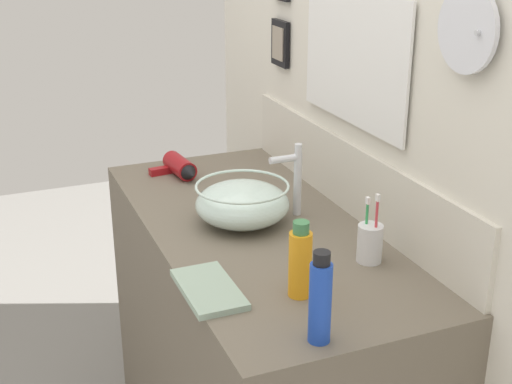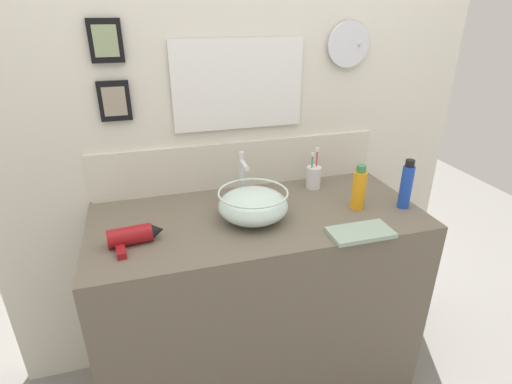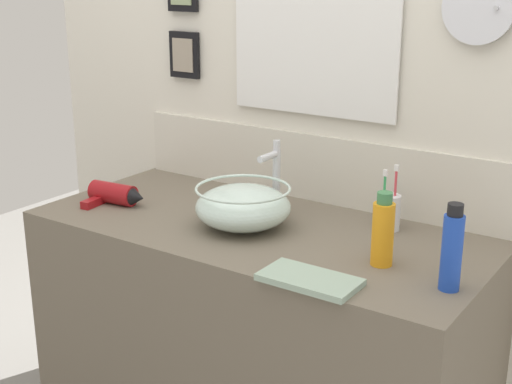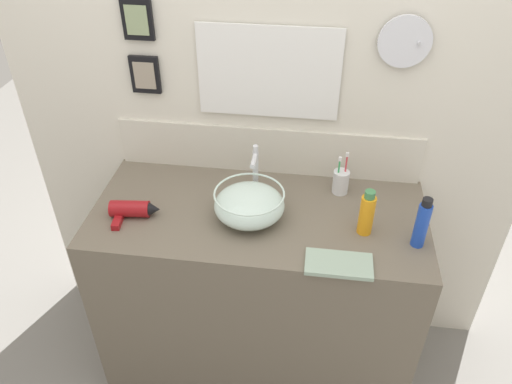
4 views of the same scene
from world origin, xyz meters
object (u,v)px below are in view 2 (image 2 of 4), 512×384
Objects in this scene: glass_bowl_sink at (253,205)px; faucet at (242,175)px; soap_dispenser at (406,185)px; toothbrush_cup at (314,177)px; shampoo_bottle at (359,189)px; hair_drier at (134,236)px; hand_towel at (360,232)px.

faucet is (0.00, 0.16, 0.06)m from glass_bowl_sink.
glass_bowl_sink is at bearing -90.00° from faucet.
glass_bowl_sink is 0.63m from soap_dispenser.
glass_bowl_sink is 1.43× the size of toothbrush_cup.
shampoo_bottle is at bearing -69.40° from toothbrush_cup.
faucet reaches higher than glass_bowl_sink.
hair_drier is at bearing -173.13° from glass_bowl_sink.
hair_drier is at bearing 179.12° from soap_dispenser.
glass_bowl_sink reaches higher than hair_drier.
faucet is 0.51m from hair_drier.
shampoo_bottle is at bearing -23.40° from faucet.
toothbrush_cup is at bearing 31.84° from glass_bowl_sink.
shampoo_bottle is 0.81× the size of hand_towel.
soap_dispenser reaches higher than shampoo_bottle.
hair_drier is at bearing -154.07° from faucet.
hair_drier is at bearing -178.18° from shampoo_bottle.
hand_towel is at bearing -47.98° from faucet.
hair_drier is 1.05× the size of shampoo_bottle.
shampoo_bottle reaches higher than glass_bowl_sink.
soap_dispenser is at bearing -13.32° from shampoo_bottle.
glass_bowl_sink is 1.31× the size of soap_dispenser.
toothbrush_cup reaches higher than hand_towel.
toothbrush_cup reaches higher than glass_bowl_sink.
faucet reaches higher than shampoo_bottle.
toothbrush_cup is 0.26m from shampoo_bottle.
soap_dispenser is (1.08, -0.02, 0.07)m from hair_drier.
toothbrush_cup is (0.35, 0.05, -0.07)m from faucet.
faucet reaches higher than hand_towel.
hair_drier is (-0.45, -0.22, -0.09)m from faucet.
glass_bowl_sink is at bearing 6.87° from hair_drier.
faucet reaches higher than hair_drier.
soap_dispenser is 0.33m from hand_towel.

